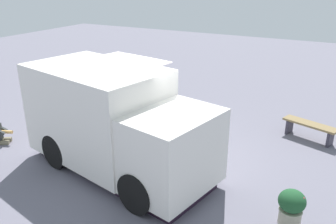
{
  "coord_description": "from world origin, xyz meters",
  "views": [
    {
      "loc": [
        7.39,
        4.2,
        4.49
      ],
      "look_at": [
        -0.93,
        -0.26,
        0.79
      ],
      "focal_mm": 37.51,
      "sensor_mm": 36.0,
      "label": 1
    }
  ],
  "objects_px": {
    "planter_flowering_near": "(170,91)",
    "planter_flowering_side": "(291,206)",
    "planter_flowering_far": "(95,95)",
    "plaza_bench": "(310,127)",
    "food_truck": "(115,124)"
  },
  "relations": [
    {
      "from": "planter_flowering_near",
      "to": "planter_flowering_side",
      "type": "xyz_separation_m",
      "value": [
        5.53,
        5.51,
        0.11
      ]
    },
    {
      "from": "planter_flowering_far",
      "to": "planter_flowering_side",
      "type": "distance_m",
      "value": 8.28
    },
    {
      "from": "planter_flowering_side",
      "to": "plaza_bench",
      "type": "relative_size",
      "value": 0.46
    },
    {
      "from": "planter_flowering_near",
      "to": "planter_flowering_far",
      "type": "xyz_separation_m",
      "value": [
        2.09,
        -2.03,
        0.14
      ]
    },
    {
      "from": "food_truck",
      "to": "planter_flowering_far",
      "type": "height_order",
      "value": "food_truck"
    },
    {
      "from": "planter_flowering_far",
      "to": "planter_flowering_near",
      "type": "bearing_deg",
      "value": 135.89
    },
    {
      "from": "food_truck",
      "to": "planter_flowering_near",
      "type": "bearing_deg",
      "value": -166.16
    },
    {
      "from": "food_truck",
      "to": "plaza_bench",
      "type": "bearing_deg",
      "value": 134.98
    },
    {
      "from": "planter_flowering_side",
      "to": "plaza_bench",
      "type": "distance_m",
      "value": 4.15
    },
    {
      "from": "planter_flowering_near",
      "to": "plaza_bench",
      "type": "xyz_separation_m",
      "value": [
        1.39,
        5.3,
        0.09
      ]
    },
    {
      "from": "food_truck",
      "to": "planter_flowering_side",
      "type": "relative_size",
      "value": 6.91
    },
    {
      "from": "plaza_bench",
      "to": "food_truck",
      "type": "bearing_deg",
      "value": -45.02
    },
    {
      "from": "planter_flowering_near",
      "to": "plaza_bench",
      "type": "height_order",
      "value": "planter_flowering_near"
    },
    {
      "from": "planter_flowering_side",
      "to": "food_truck",
      "type": "bearing_deg",
      "value": -92.35
    },
    {
      "from": "planter_flowering_side",
      "to": "plaza_bench",
      "type": "bearing_deg",
      "value": -177.05
    }
  ]
}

